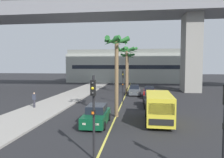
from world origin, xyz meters
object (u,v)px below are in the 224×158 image
(car_queue_front, at_px, (149,92))
(palm_tree_far_median, at_px, (117,52))
(car_queue_fourth, at_px, (96,116))
(palm_tree_near_median, at_px, (128,60))
(car_queue_third, at_px, (151,100))
(pedestrian_near_crosswalk, at_px, (34,100))
(traffic_light_median_far, at_px, (123,82))
(traffic_light_median_near, at_px, (93,106))
(palm_tree_mid_median, at_px, (127,54))
(delivery_van, at_px, (159,107))
(car_queue_second, at_px, (134,90))

(car_queue_front, bearing_deg, palm_tree_far_median, -106.54)
(car_queue_fourth, relative_size, palm_tree_near_median, 0.57)
(car_queue_third, relative_size, pedestrian_near_crosswalk, 2.56)
(traffic_light_median_far, distance_m, pedestrian_near_crosswalk, 10.21)
(palm_tree_near_median, bearing_deg, traffic_light_median_near, -89.77)
(car_queue_third, xyz_separation_m, car_queue_fourth, (-4.75, -7.75, 0.00))
(car_queue_front, height_order, car_queue_fourth, same)
(car_queue_third, height_order, palm_tree_near_median, palm_tree_near_median)
(car_queue_front, relative_size, pedestrian_near_crosswalk, 2.57)
(palm_tree_near_median, relative_size, pedestrian_near_crosswalk, 4.44)
(palm_tree_mid_median, bearing_deg, palm_tree_far_median, -89.96)
(car_queue_fourth, distance_m, pedestrian_near_crosswalk, 9.27)
(delivery_van, bearing_deg, traffic_light_median_far, 114.86)
(delivery_van, distance_m, palm_tree_mid_median, 17.99)
(traffic_light_median_near, relative_size, pedestrian_near_crosswalk, 2.59)
(car_queue_third, xyz_separation_m, palm_tree_near_median, (-3.77, 19.39, 4.96))
(car_queue_second, xyz_separation_m, car_queue_third, (2.12, -9.11, 0.00))
(palm_tree_far_median, bearing_deg, delivery_van, -21.44)
(palm_tree_mid_median, relative_size, pedestrian_near_crosswalk, 4.77)
(car_queue_third, bearing_deg, traffic_light_median_far, 161.11)
(delivery_van, bearing_deg, traffic_light_median_near, -117.75)
(palm_tree_near_median, bearing_deg, traffic_light_median_far, -88.67)
(car_queue_third, bearing_deg, pedestrian_near_crosswalk, -167.39)
(car_queue_third, height_order, delivery_van, delivery_van)
(car_queue_front, height_order, delivery_van, delivery_van)
(traffic_light_median_far, bearing_deg, palm_tree_near_median, 91.33)
(car_queue_front, xyz_separation_m, traffic_light_median_near, (-3.74, -20.61, 1.99))
(car_queue_third, bearing_deg, traffic_light_median_near, -104.80)
(traffic_light_median_near, bearing_deg, car_queue_third, 75.20)
(car_queue_front, bearing_deg, car_queue_third, -90.84)
(traffic_light_median_far, height_order, pedestrian_near_crosswalk, traffic_light_median_far)
(car_queue_second, relative_size, car_queue_fourth, 1.01)
(palm_tree_far_median, bearing_deg, traffic_light_median_far, 89.14)
(car_queue_second, distance_m, traffic_light_median_far, 8.30)
(traffic_light_median_near, bearing_deg, car_queue_fourth, 100.46)
(car_queue_fourth, xyz_separation_m, delivery_van, (4.94, 1.26, 0.57))
(car_queue_third, bearing_deg, car_queue_second, 103.09)
(car_queue_third, xyz_separation_m, palm_tree_mid_median, (-3.45, 10.34, 5.78))
(palm_tree_mid_median, height_order, palm_tree_far_median, palm_tree_mid_median)
(car_queue_second, bearing_deg, car_queue_fourth, -98.86)
(palm_tree_mid_median, bearing_deg, delivery_van, -77.80)
(car_queue_third, xyz_separation_m, traffic_light_median_far, (-3.34, 1.14, 1.99))
(palm_tree_near_median, distance_m, palm_tree_mid_median, 9.09)
(car_queue_second, height_order, pedestrian_near_crosswalk, pedestrian_near_crosswalk)
(car_queue_second, relative_size, pedestrian_near_crosswalk, 2.56)
(car_queue_second, distance_m, car_queue_third, 9.35)
(palm_tree_mid_median, distance_m, pedestrian_near_crosswalk, 16.95)
(car_queue_third, bearing_deg, delivery_van, -88.31)
(traffic_light_median_near, height_order, palm_tree_mid_median, palm_tree_mid_median)
(palm_tree_far_median, bearing_deg, pedestrian_near_crosswalk, 166.25)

